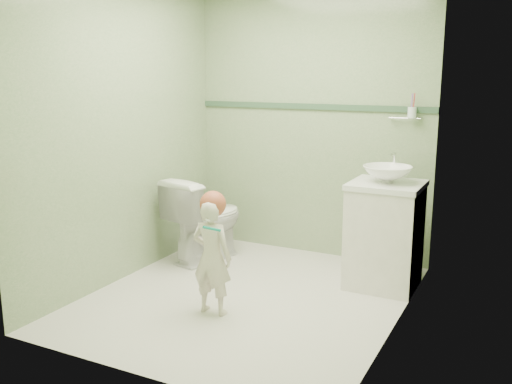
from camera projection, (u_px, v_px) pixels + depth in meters
The scene contains 12 objects.
ground at pixel (247, 297), 4.24m from camera, with size 2.50×2.50×0.00m, color silver.
room_shell at pixel (246, 138), 3.99m from camera, with size 2.50×2.54×2.40m.
trim_stripe at pixel (311, 106), 5.04m from camera, with size 2.20×0.02×0.05m, color #36553D.
vanity at pixel (384, 237), 4.40m from camera, with size 0.52×0.50×0.80m, color silver.
counter at pixel (387, 185), 4.31m from camera, with size 0.54×0.52×0.04m, color white.
basin at pixel (387, 174), 4.29m from camera, with size 0.37×0.37×0.13m, color white.
faucet at pixel (394, 160), 4.44m from camera, with size 0.03×0.13×0.18m.
cup_holder at pixel (411, 113), 4.60m from camera, with size 0.26×0.07×0.21m.
toilet at pixel (206, 218), 5.03m from camera, with size 0.42×0.74×0.76m, color white.
toddler at pixel (212, 257), 3.90m from camera, with size 0.30×0.20×0.81m, color beige.
hair_cap at pixel (213, 204), 3.84m from camera, with size 0.18×0.18×0.18m, color #A54E32.
teal_toothbrush at pixel (211, 228), 3.70m from camera, with size 0.11×0.13×0.08m.
Camera 1 is at (1.85, -3.52, 1.67)m, focal length 39.75 mm.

